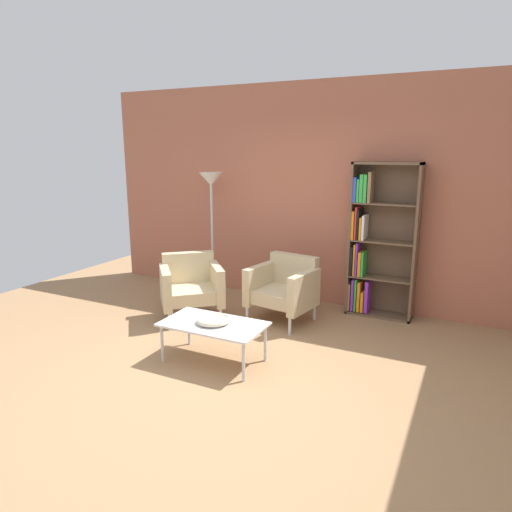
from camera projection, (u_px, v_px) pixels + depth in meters
ground_plane at (226, 375)px, 4.23m from camera, size 8.32×8.32×0.00m
brick_back_panel at (317, 195)px, 6.05m from camera, size 6.40×0.12×2.90m
bookshelf_tall at (375, 243)px, 5.62m from camera, size 0.80×0.30×1.90m
coffee_table_low at (213, 326)px, 4.43m from camera, size 1.00×0.56×0.40m
decorative_bowl at (213, 320)px, 4.42m from camera, size 0.32×0.32×0.05m
armchair_corner_red at (284, 287)px, 5.52m from camera, size 0.81×0.76×0.78m
armchair_spare_guest at (191, 285)px, 5.61m from camera, size 0.95×0.94×0.78m
floor_lamp_torchiere at (211, 194)px, 6.22m from camera, size 0.32×0.32×1.74m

